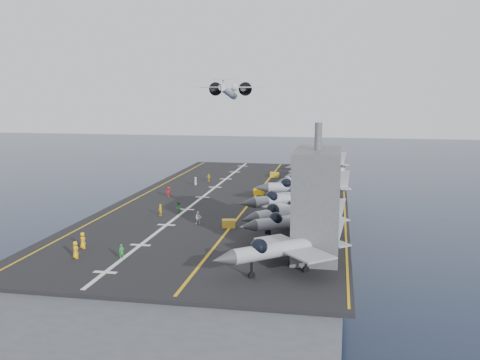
% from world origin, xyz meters
% --- Properties ---
extents(ground, '(500.00, 500.00, 0.00)m').
position_xyz_m(ground, '(0.00, 0.00, 0.00)').
color(ground, '#142135').
rests_on(ground, ground).
extents(hull, '(36.00, 90.00, 10.00)m').
position_xyz_m(hull, '(0.00, 0.00, 5.00)').
color(hull, '#56595E').
rests_on(hull, ground).
extents(flight_deck, '(38.00, 92.00, 0.40)m').
position_xyz_m(flight_deck, '(0.00, 0.00, 10.20)').
color(flight_deck, black).
rests_on(flight_deck, hull).
extents(foul_line, '(0.35, 90.00, 0.02)m').
position_xyz_m(foul_line, '(3.00, 0.00, 10.42)').
color(foul_line, gold).
rests_on(foul_line, flight_deck).
extents(landing_centerline, '(0.50, 90.00, 0.02)m').
position_xyz_m(landing_centerline, '(-6.00, 0.00, 10.42)').
color(landing_centerline, silver).
rests_on(landing_centerline, flight_deck).
extents(deck_edge_port, '(0.25, 90.00, 0.02)m').
position_xyz_m(deck_edge_port, '(-17.00, 0.00, 10.42)').
color(deck_edge_port, gold).
rests_on(deck_edge_port, flight_deck).
extents(deck_edge_stbd, '(0.25, 90.00, 0.02)m').
position_xyz_m(deck_edge_stbd, '(18.50, 0.00, 10.42)').
color(deck_edge_stbd, gold).
rests_on(deck_edge_stbd, flight_deck).
extents(island_superstructure, '(5.00, 10.00, 15.00)m').
position_xyz_m(island_superstructure, '(15.00, -30.00, 17.90)').
color(island_superstructure, '#56595E').
rests_on(island_superstructure, flight_deck).
extents(fighter_jet_0, '(17.98, 17.39, 5.23)m').
position_xyz_m(fighter_jet_0, '(12.25, -36.13, 13.01)').
color(fighter_jet_0, '#9EA4AD').
rests_on(fighter_jet_0, flight_deck).
extents(fighter_jet_1, '(17.15, 15.87, 4.96)m').
position_xyz_m(fighter_jet_1, '(12.51, -23.63, 12.88)').
color(fighter_jet_1, gray).
rests_on(fighter_jet_1, flight_deck).
extents(fighter_jet_2, '(17.52, 17.96, 5.24)m').
position_xyz_m(fighter_jet_2, '(11.24, -18.88, 13.02)').
color(fighter_jet_2, gray).
rests_on(fighter_jet_2, flight_deck).
extents(fighter_jet_3, '(18.37, 17.31, 5.31)m').
position_xyz_m(fighter_jet_3, '(10.56, -10.73, 13.06)').
color(fighter_jet_3, gray).
rests_on(fighter_jet_3, flight_deck).
extents(fighter_jet_4, '(18.05, 14.32, 5.50)m').
position_xyz_m(fighter_jet_4, '(12.31, -0.89, 13.15)').
color(fighter_jet_4, '#8F969D').
rests_on(fighter_jet_4, flight_deck).
extents(fighter_jet_5, '(16.73, 17.34, 5.04)m').
position_xyz_m(fighter_jet_5, '(11.65, 8.65, 12.92)').
color(fighter_jet_5, gray).
rests_on(fighter_jet_5, flight_deck).
extents(fighter_jet_6, '(14.16, 15.44, 4.46)m').
position_xyz_m(fighter_jet_6, '(11.25, 18.32, 12.63)').
color(fighter_jet_6, gray).
rests_on(fighter_jet_6, flight_deck).
extents(fighter_jet_7, '(17.91, 16.84, 5.18)m').
position_xyz_m(fighter_jet_7, '(13.05, 27.22, 12.99)').
color(fighter_jet_7, gray).
rests_on(fighter_jet_7, flight_deck).
extents(fighter_jet_8, '(14.98, 15.93, 4.61)m').
position_xyz_m(fighter_jet_8, '(11.41, 36.35, 12.70)').
color(fighter_jet_8, '#9DA5AF').
rests_on(fighter_jet_8, flight_deck).
extents(tow_cart_a, '(2.00, 1.50, 1.09)m').
position_xyz_m(tow_cart_a, '(2.79, -19.67, 10.94)').
color(tow_cart_a, gold).
rests_on(tow_cart_a, flight_deck).
extents(tow_cart_b, '(1.95, 1.39, 1.10)m').
position_xyz_m(tow_cart_b, '(3.46, 4.24, 10.95)').
color(tow_cart_b, '#EFB20C').
rests_on(tow_cart_b, flight_deck).
extents(tow_cart_c, '(1.92, 1.38, 1.07)m').
position_xyz_m(tow_cart_c, '(3.84, 24.39, 10.93)').
color(tow_cart_c, gold).
rests_on(tow_cart_c, flight_deck).
extents(crew_0, '(1.41, 1.37, 1.97)m').
position_xyz_m(crew_0, '(-11.21, -36.18, 11.39)').
color(crew_0, '#F8B50E').
rests_on(crew_0, flight_deck).
extents(crew_1, '(1.26, 1.12, 1.76)m').
position_xyz_m(crew_1, '(-8.67, -14.72, 11.28)').
color(crew_1, '#E5B605').
rests_on(crew_1, flight_deck).
extents(crew_2, '(0.85, 1.16, 1.79)m').
position_xyz_m(crew_2, '(-6.46, -12.76, 11.29)').
color(crew_2, green).
rests_on(crew_2, flight_deck).
extents(crew_3, '(1.20, 1.32, 1.83)m').
position_xyz_m(crew_3, '(-11.85, -0.89, 11.32)').
color(crew_3, '#B21919').
rests_on(crew_3, flight_deck).
extents(crew_4, '(1.17, 1.10, 1.63)m').
position_xyz_m(crew_4, '(-8.83, 16.40, 11.21)').
color(crew_4, yellow).
rests_on(crew_4, flight_deck).
extents(crew_5, '(0.82, 1.08, 1.63)m').
position_xyz_m(crew_5, '(-10.34, 11.57, 11.22)').
color(crew_5, beige).
rests_on(crew_5, flight_deck).
extents(crew_6, '(1.19, 1.02, 1.68)m').
position_xyz_m(crew_6, '(-6.08, -35.48, 11.24)').
color(crew_6, '#228932').
rests_on(crew_6, flight_deck).
extents(crew_7, '(1.15, 0.81, 1.84)m').
position_xyz_m(crew_7, '(-1.72, -18.74, 11.32)').
color(crew_7, silver).
rests_on(crew_7, flight_deck).
extents(transport_plane, '(21.41, 15.06, 4.93)m').
position_xyz_m(transport_plane, '(-12.87, 56.23, 28.60)').
color(transport_plane, silver).
extents(crew_8, '(1.41, 1.37, 1.97)m').
position_xyz_m(crew_8, '(-12.18, -32.52, 11.39)').
color(crew_8, '#F8B50E').
rests_on(crew_8, flight_deck).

